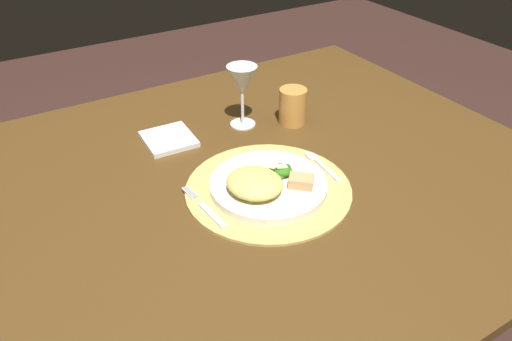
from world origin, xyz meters
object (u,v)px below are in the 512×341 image
Objects in this scene: spoon at (318,161)px; fork at (205,208)px; dining_table at (255,211)px; wine_glass at (242,83)px; napkin at (169,139)px; amber_tumbler at (293,106)px; dinner_plate at (268,185)px.

fork is at bearing -175.95° from spoon.
wine_glass reaches higher than dining_table.
dining_table is 0.28m from napkin.
spoon is 0.83× the size of wine_glass.
amber_tumbler is at bearing 31.02° from fork.
dinner_plate is at bearing -170.75° from spoon.
wine_glass is 1.71× the size of amber_tumbler.
spoon is (0.15, 0.02, -0.01)m from dinner_plate.
napkin is (0.04, 0.29, -0.00)m from fork.
amber_tumbler reaches higher than dining_table.
dinner_plate reaches higher than fork.
amber_tumbler is at bearing 36.68° from dining_table.
spoon is 1.07× the size of napkin.
fork is (-0.15, -0.06, 0.11)m from dining_table.
wine_glass reaches higher than dinner_plate.
dinner_plate reaches higher than dining_table.
spoon is at bearing 9.25° from dinner_plate.
amber_tumbler reaches higher than fork.
spoon and napkin have the same top height.
wine_glass is at bearing 70.78° from dinner_plate.
dinner_plate is 0.14m from fork.
wine_glass reaches higher than fork.
wine_glass is (0.09, 0.27, 0.10)m from dinner_plate.
wine_glass is 0.15m from amber_tumbler.
spoon is (0.14, -0.04, 0.11)m from dining_table.
amber_tumbler is at bearing 71.86° from spoon.
dinner_plate is 2.00× the size of napkin.
dining_table is 5.36× the size of dinner_plate.
dining_table is at bearing 163.36° from spoon.
fork is at bearing -98.68° from napkin.
dining_table is 14.19× the size of amber_tumbler.
fork is 1.69× the size of amber_tumbler.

